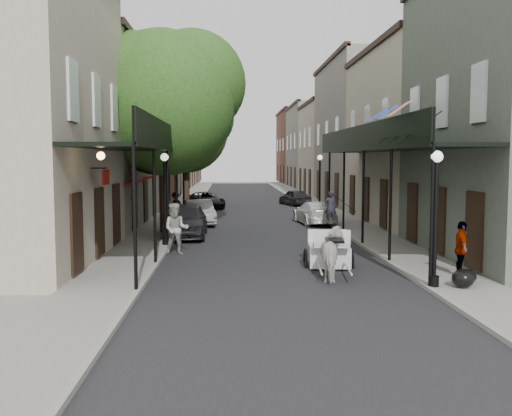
{
  "coord_description": "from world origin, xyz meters",
  "views": [
    {
      "loc": [
        -1.48,
        -17.14,
        3.63
      ],
      "look_at": [
        -0.41,
        6.0,
        1.6
      ],
      "focal_mm": 40.0,
      "sensor_mm": 36.0,
      "label": 1
    }
  ],
  "objects": [
    {
      "name": "lamppost_right_far",
      "position": [
        4.1,
        18.0,
        2.05
      ],
      "size": [
        0.32,
        0.32,
        3.71
      ],
      "color": "black",
      "rests_on": "sidewalk_right"
    },
    {
      "name": "car_left_mid",
      "position": [
        -3.17,
        14.0,
        0.67
      ],
      "size": [
        2.08,
        4.26,
        1.34
      ],
      "primitive_type": "imported",
      "rotation": [
        0.0,
        0.0,
        0.17
      ],
      "color": "#98989D",
      "rests_on": "ground"
    },
    {
      "name": "pedestrian_sidewalk_right",
      "position": [
        5.38,
        -0.72,
        0.95
      ],
      "size": [
        0.54,
        1.01,
        1.65
      ],
      "primitive_type": "imported",
      "rotation": [
        0.0,
        0.0,
        1.43
      ],
      "color": "gray",
      "rests_on": "sidewalk_right"
    },
    {
      "name": "horse",
      "position": [
        1.64,
        -0.46,
        0.78
      ],
      "size": [
        1.0,
        1.91,
        1.55
      ],
      "primitive_type": "imported",
      "rotation": [
        0.0,
        0.0,
        3.05
      ],
      "color": "silver",
      "rests_on": "ground"
    },
    {
      "name": "gallery_left",
      "position": [
        -4.79,
        6.98,
        4.05
      ],
      "size": [
        2.2,
        18.05,
        4.88
      ],
      "color": "black",
      "rests_on": "sidewalk_left"
    },
    {
      "name": "pedestrian_sidewalk_left",
      "position": [
        -4.73,
        16.99,
        0.86
      ],
      "size": [
        1.09,
        1.02,
        1.48
      ],
      "primitive_type": "imported",
      "rotation": [
        0.0,
        0.0,
        3.8
      ],
      "color": "gray",
      "rests_on": "sidewalk_left"
    },
    {
      "name": "gallery_right",
      "position": [
        4.79,
        6.98,
        4.05
      ],
      "size": [
        2.2,
        18.05,
        4.88
      ],
      "color": "black",
      "rests_on": "sidewalk_right"
    },
    {
      "name": "building_row_right",
      "position": [
        8.6,
        30.0,
        5.25
      ],
      "size": [
        5.0,
        80.0,
        10.5
      ],
      "primitive_type": "cube",
      "color": "gray",
      "rests_on": "ground"
    },
    {
      "name": "car_left_near",
      "position": [
        -3.5,
        9.0,
        0.79
      ],
      "size": [
        1.9,
        4.66,
        1.58
      ],
      "primitive_type": "imported",
      "rotation": [
        0.0,
        0.0,
        0.01
      ],
      "color": "black",
      "rests_on": "ground"
    },
    {
      "name": "carriage",
      "position": [
        1.85,
        1.96,
        1.01
      ],
      "size": [
        1.73,
        2.4,
        2.6
      ],
      "rotation": [
        0.0,
        0.0,
        -0.09
      ],
      "color": "black",
      "rests_on": "ground"
    },
    {
      "name": "trash_bags",
      "position": [
        4.95,
        -2.03,
        0.36
      ],
      "size": [
        0.86,
        1.01,
        0.51
      ],
      "color": "black",
      "rests_on": "sidewalk_right"
    },
    {
      "name": "car_left_far",
      "position": [
        -3.25,
        24.0,
        0.6
      ],
      "size": [
        3.32,
        4.75,
        1.2
      ],
      "primitive_type": "imported",
      "rotation": [
        0.0,
        0.0,
        0.34
      ],
      "color": "black",
      "rests_on": "ground"
    },
    {
      "name": "road",
      "position": [
        0.0,
        20.0,
        0.01
      ],
      "size": [
        8.0,
        90.0,
        0.01
      ],
      "primitive_type": "cube",
      "color": "black",
      "rests_on": "ground"
    },
    {
      "name": "car_right_near",
      "position": [
        3.19,
        14.0,
        0.63
      ],
      "size": [
        2.22,
        4.49,
        1.25
      ],
      "primitive_type": "imported",
      "rotation": [
        0.0,
        0.0,
        3.25
      ],
      "color": "white",
      "rests_on": "ground"
    },
    {
      "name": "pedestrian_walking",
      "position": [
        -3.5,
        4.22,
        0.97
      ],
      "size": [
        0.95,
        0.74,
        1.94
      ],
      "primitive_type": "imported",
      "rotation": [
        0.0,
        0.0,
        -0.01
      ],
      "color": "#A4A49A",
      "rests_on": "ground"
    },
    {
      "name": "lamppost_left",
      "position": [
        -4.1,
        6.0,
        2.05
      ],
      "size": [
        0.32,
        0.32,
        3.71
      ],
      "color": "black",
      "rests_on": "sidewalk_left"
    },
    {
      "name": "ground",
      "position": [
        0.0,
        0.0,
        0.0
      ],
      "size": [
        140.0,
        140.0,
        0.0
      ],
      "primitive_type": "plane",
      "color": "gray",
      "rests_on": "ground"
    },
    {
      "name": "car_right_far",
      "position": [
        3.53,
        26.5,
        0.63
      ],
      "size": [
        2.46,
        3.97,
        1.26
      ],
      "primitive_type": "imported",
      "rotation": [
        0.0,
        0.0,
        3.42
      ],
      "color": "black",
      "rests_on": "ground"
    },
    {
      "name": "sidewalk_left",
      "position": [
        -5.0,
        20.0,
        0.06
      ],
      "size": [
        2.2,
        90.0,
        0.12
      ],
      "primitive_type": "cube",
      "color": "gray",
      "rests_on": "ground"
    },
    {
      "name": "sidewalk_right",
      "position": [
        5.0,
        20.0,
        0.06
      ],
      "size": [
        2.2,
        90.0,
        0.12
      ],
      "primitive_type": "cube",
      "color": "gray",
      "rests_on": "ground"
    },
    {
      "name": "tree_near",
      "position": [
        -4.2,
        10.18,
        6.49
      ],
      "size": [
        7.31,
        6.8,
        9.63
      ],
      "color": "#382619",
      "rests_on": "sidewalk_left"
    },
    {
      "name": "building_row_left",
      "position": [
        -8.6,
        30.0,
        5.25
      ],
      "size": [
        5.0,
        80.0,
        10.5
      ],
      "primitive_type": "cube",
      "color": "#B6A892",
      "rests_on": "ground"
    },
    {
      "name": "tree_far",
      "position": [
        -4.25,
        24.18,
        5.84
      ],
      "size": [
        6.45,
        6.0,
        8.61
      ],
      "color": "#382619",
      "rests_on": "sidewalk_left"
    },
    {
      "name": "lamppost_right_near",
      "position": [
        4.1,
        -2.0,
        2.05
      ],
      "size": [
        0.32,
        0.32,
        3.71
      ],
      "color": "black",
      "rests_on": "sidewalk_right"
    }
  ]
}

